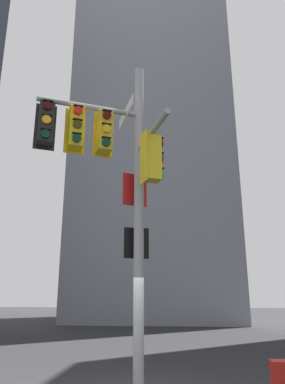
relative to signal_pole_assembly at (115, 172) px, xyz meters
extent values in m
cube|color=#9399A3|center=(-0.58, 26.48, 22.15)|extent=(14.03, 14.03, 54.02)
cylinder|color=#9EA0A3|center=(0.52, 0.41, -0.95)|extent=(0.23, 0.23, 7.82)
cylinder|color=#9EA0A3|center=(-0.61, -0.12, 1.64)|extent=(2.33, 1.16, 0.13)
cylinder|color=#9EA0A3|center=(0.90, -0.55, 0.69)|extent=(0.88, 1.97, 0.13)
cube|color=gold|center=(-0.35, 0.21, 1.04)|extent=(0.45, 0.23, 1.14)
cube|color=gold|center=(-0.27, 0.04, 1.04)|extent=(0.45, 0.45, 1.00)
cylinder|color=#360605|center=(-0.19, -0.14, 1.39)|extent=(0.21, 0.14, 0.20)
cube|color=black|center=(-0.19, -0.15, 1.51)|extent=(0.23, 0.16, 0.02)
cylinder|color=yellow|center=(-0.19, -0.14, 1.04)|extent=(0.21, 0.14, 0.20)
cube|color=black|center=(-0.19, -0.15, 1.16)|extent=(0.23, 0.16, 0.02)
cylinder|color=#06311C|center=(-0.19, -0.14, 0.69)|extent=(0.21, 0.14, 0.20)
cube|color=black|center=(-0.19, -0.15, 0.81)|extent=(0.23, 0.16, 0.02)
cube|color=yellow|center=(-0.98, -0.07, 1.04)|extent=(0.45, 0.23, 1.14)
cube|color=yellow|center=(-0.90, -0.25, 1.04)|extent=(0.45, 0.45, 1.00)
cylinder|color=red|center=(-0.82, -0.43, 1.39)|extent=(0.21, 0.14, 0.20)
cube|color=black|center=(-0.81, -0.43, 1.51)|extent=(0.23, 0.16, 0.02)
cylinder|color=#3C2C06|center=(-0.82, -0.43, 1.04)|extent=(0.21, 0.14, 0.20)
cube|color=black|center=(-0.81, -0.43, 1.16)|extent=(0.23, 0.16, 0.02)
cylinder|color=#06311C|center=(-0.82, -0.43, 0.69)|extent=(0.21, 0.14, 0.20)
cube|color=black|center=(-0.81, -0.43, 0.81)|extent=(0.23, 0.16, 0.02)
cube|color=black|center=(-1.60, -0.36, 1.04)|extent=(0.45, 0.23, 1.14)
cube|color=black|center=(-1.52, -0.54, 1.04)|extent=(0.45, 0.45, 1.00)
cylinder|color=#360605|center=(-1.44, -0.72, 1.39)|extent=(0.21, 0.14, 0.20)
cube|color=black|center=(-1.44, -0.72, 1.51)|extent=(0.23, 0.16, 0.02)
cylinder|color=yellow|center=(-1.44, -0.72, 1.04)|extent=(0.21, 0.14, 0.20)
cube|color=black|center=(-1.44, -0.72, 1.16)|extent=(0.23, 0.16, 0.02)
cylinder|color=#06311C|center=(-1.44, -0.72, 0.69)|extent=(0.21, 0.14, 0.20)
cube|color=black|center=(-1.44, -0.72, 0.81)|extent=(0.23, 0.16, 0.02)
cube|color=yellow|center=(0.73, -0.62, 0.09)|extent=(0.20, 0.46, 1.14)
cube|color=yellow|center=(0.90, -0.55, 0.09)|extent=(0.44, 0.44, 1.00)
cylinder|color=#360605|center=(1.09, -0.48, 0.44)|extent=(0.13, 0.21, 0.20)
cube|color=black|center=(1.09, -0.48, 0.56)|extent=(0.15, 0.23, 0.02)
cylinder|color=#3C2C06|center=(1.09, -0.48, 0.09)|extent=(0.13, 0.21, 0.20)
cube|color=black|center=(1.09, -0.48, 0.21)|extent=(0.15, 0.23, 0.02)
cylinder|color=#19C672|center=(1.09, -0.48, -0.26)|extent=(0.13, 0.21, 0.20)
cube|color=black|center=(1.09, -0.48, -0.14)|extent=(0.15, 0.23, 0.02)
cube|color=white|center=(0.20, 0.27, 1.65)|extent=(0.54, 1.32, 0.28)
cube|color=#19479E|center=(0.20, 0.27, 1.65)|extent=(0.53, 1.28, 0.24)
cube|color=red|center=(0.40, 0.59, -0.27)|extent=(0.55, 0.36, 0.80)
cube|color=white|center=(0.40, 0.59, -0.27)|extent=(0.51, 0.34, 0.76)
cube|color=black|center=(0.44, 0.61, -1.56)|extent=(0.57, 0.23, 0.72)
cube|color=white|center=(0.44, 0.61, -1.56)|extent=(0.53, 0.21, 0.68)
camera|label=1|loc=(1.38, -7.74, -2.73)|focal=33.64mm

